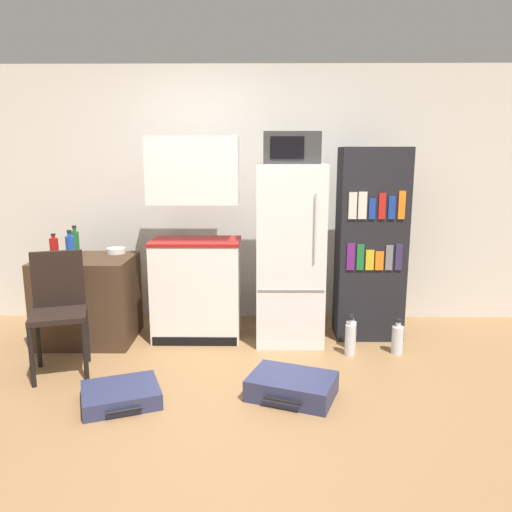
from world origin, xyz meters
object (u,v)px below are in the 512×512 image
at_px(refrigerator, 290,254).
at_px(bottle_blue_soda, 70,246).
at_px(kitchen_hutch, 196,249).
at_px(suitcase_large_flat, 292,386).
at_px(microwave, 291,148).
at_px(suitcase_small_flat, 121,395).
at_px(water_bottle_middle, 397,339).
at_px(side_table, 88,299).
at_px(bowl, 116,251).
at_px(bookshelf, 371,244).
at_px(water_bottle_back, 350,339).
at_px(bottle_green_tall, 75,241).
at_px(water_bottle_front, 351,334).
at_px(chair, 58,301).
at_px(bottle_ketchup_red, 54,245).

distance_m(refrigerator, bottle_blue_soda, 1.93).
relative_size(kitchen_hutch, suitcase_large_flat, 2.65).
bearing_deg(microwave, suitcase_small_flat, -134.73).
bearing_deg(microwave, water_bottle_middle, -20.02).
bearing_deg(bottle_blue_soda, side_table, 5.34).
height_order(refrigerator, bottle_blue_soda, refrigerator).
distance_m(side_table, bowl, 0.50).
bearing_deg(water_bottle_middle, bookshelf, 111.48).
bearing_deg(bottle_blue_soda, suitcase_small_flat, -58.02).
distance_m(suitcase_small_flat, water_bottle_back, 1.89).
distance_m(bottle_blue_soda, water_bottle_middle, 2.93).
height_order(suitcase_large_flat, water_bottle_back, water_bottle_back).
height_order(bookshelf, water_bottle_middle, bookshelf).
height_order(microwave, water_bottle_middle, microwave).
height_order(bottle_green_tall, water_bottle_back, bottle_green_tall).
distance_m(kitchen_hutch, water_bottle_front, 1.55).
height_order(microwave, suitcase_small_flat, microwave).
xyz_separation_m(bowl, water_bottle_front, (2.12, -0.38, -0.66)).
relative_size(water_bottle_front, water_bottle_middle, 1.00).
xyz_separation_m(microwave, bowl, (-1.59, 0.16, -0.92)).
bearing_deg(side_table, microwave, 1.34).
bearing_deg(suitcase_small_flat, refrigerator, 24.48).
bearing_deg(refrigerator, side_table, -178.61).
distance_m(side_table, kitchen_hutch, 1.07).
xyz_separation_m(bookshelf, water_bottle_back, (-0.24, -0.47, -0.72)).
distance_m(bookshelf, bowl, 2.32).
xyz_separation_m(side_table, chair, (0.00, -0.63, 0.17)).
relative_size(bowl, water_bottle_back, 0.52).
height_order(chair, water_bottle_front, chair).
bearing_deg(bottle_ketchup_red, refrigerator, -3.32).
relative_size(kitchen_hutch, bookshelf, 1.05).
distance_m(bowl, chair, 0.90).
distance_m(kitchen_hutch, bottle_green_tall, 1.14).
bearing_deg(bottle_green_tall, suitcase_small_flat, -61.20).
relative_size(bottle_blue_soda, suitcase_large_flat, 0.36).
height_order(side_table, refrigerator, refrigerator).
distance_m(bottle_green_tall, bottle_ketchup_red, 0.19).
xyz_separation_m(side_table, suitcase_small_flat, (0.60, -1.17, -0.32)).
distance_m(bowl, water_bottle_back, 2.24).
height_order(microwave, bookshelf, microwave).
height_order(kitchen_hutch, chair, kitchen_hutch).
height_order(water_bottle_front, water_bottle_middle, same).
distance_m(bottle_blue_soda, water_bottle_back, 2.54).
relative_size(bottle_blue_soda, suitcase_small_flat, 0.40).
xyz_separation_m(bowl, chair, (-0.21, -0.84, -0.23)).
height_order(side_table, microwave, microwave).
xyz_separation_m(bottle_ketchup_red, chair, (0.34, -0.80, -0.29)).
bearing_deg(kitchen_hutch, water_bottle_front, -10.86).
xyz_separation_m(bottle_blue_soda, bottle_ketchup_red, (-0.22, 0.18, -0.03)).
bearing_deg(water_bottle_back, bottle_blue_soda, 172.49).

